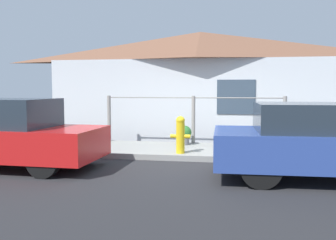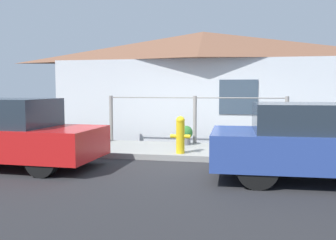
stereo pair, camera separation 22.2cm
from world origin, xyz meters
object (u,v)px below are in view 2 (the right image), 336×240
at_px(car_right, 326,142).
at_px(fire_hydrant, 180,134).
at_px(potted_plant_by_fence, 95,133).
at_px(car_left, 6,133).
at_px(potted_plant_near_hydrant, 186,134).

bearing_deg(car_right, fire_hydrant, 149.95).
bearing_deg(potted_plant_by_fence, car_right, -27.16).
bearing_deg(car_right, potted_plant_by_fence, 151.17).
bearing_deg(car_left, fire_hydrant, 25.83).
xyz_separation_m(car_left, fire_hydrant, (3.42, 1.53, -0.12)).
bearing_deg(potted_plant_near_hydrant, potted_plant_by_fence, -178.75).
height_order(car_left, potted_plant_near_hydrant, car_left).
bearing_deg(fire_hydrant, potted_plant_near_hydrant, 93.08).
distance_m(car_right, potted_plant_by_fence, 6.14).
distance_m(car_right, potted_plant_near_hydrant, 4.08).
xyz_separation_m(potted_plant_near_hydrant, potted_plant_by_fence, (-2.55, -0.06, -0.01)).
relative_size(potted_plant_near_hydrant, potted_plant_by_fence, 1.02).
distance_m(car_left, potted_plant_near_hydrant, 4.41).
relative_size(car_left, car_right, 0.96).
height_order(car_left, fire_hydrant, car_left).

